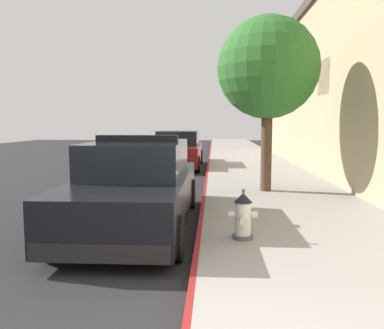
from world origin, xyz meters
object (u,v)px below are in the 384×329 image
police_cruiser (137,187)px  street_tree (268,69)px  parked_car_silver_ahead (179,150)px  fire_hydrant (243,216)px

police_cruiser → street_tree: 4.85m
street_tree → police_cruiser: bearing=-131.2°
parked_car_silver_ahead → fire_hydrant: bearing=-79.7°
police_cruiser → street_tree: size_ratio=1.10×
parked_car_silver_ahead → fire_hydrant: (1.95, -10.73, -0.24)m
police_cruiser → fire_hydrant: (1.84, -1.16, -0.24)m
parked_car_silver_ahead → street_tree: (2.84, -6.45, 2.51)m
police_cruiser → street_tree: (2.73, 3.12, 2.51)m
parked_car_silver_ahead → fire_hydrant: parked_car_silver_ahead is taller
parked_car_silver_ahead → street_tree: size_ratio=1.10×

